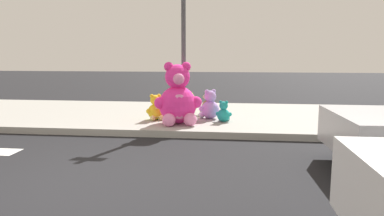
{
  "coord_description": "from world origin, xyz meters",
  "views": [
    {
      "loc": [
        2.19,
        -4.2,
        1.75
      ],
      "look_at": [
        1.3,
        3.6,
        0.55
      ],
      "focal_mm": 33.49,
      "sensor_mm": 36.0,
      "label": 1
    }
  ],
  "objects_px": {
    "plush_yellow": "(156,109)",
    "plush_lavender": "(210,107)",
    "plush_lime": "(190,105)",
    "plush_pink_large": "(178,99)",
    "sign_pole": "(184,49)",
    "plush_brown": "(208,104)",
    "plush_teal": "(224,113)"
  },
  "relations": [
    {
      "from": "plush_brown",
      "to": "plush_lavender",
      "type": "bearing_deg",
      "value": -82.55
    },
    {
      "from": "sign_pole",
      "to": "plush_brown",
      "type": "distance_m",
      "value": 1.8
    },
    {
      "from": "plush_brown",
      "to": "plush_teal",
      "type": "relative_size",
      "value": 1.19
    },
    {
      "from": "plush_lime",
      "to": "plush_yellow",
      "type": "xyz_separation_m",
      "value": [
        -0.7,
        -1.19,
        0.04
      ]
    },
    {
      "from": "plush_pink_large",
      "to": "plush_teal",
      "type": "height_order",
      "value": "plush_pink_large"
    },
    {
      "from": "plush_yellow",
      "to": "plush_lavender",
      "type": "xyz_separation_m",
      "value": [
        1.29,
        0.31,
        0.04
      ]
    },
    {
      "from": "plush_brown",
      "to": "plush_teal",
      "type": "height_order",
      "value": "plush_brown"
    },
    {
      "from": "plush_yellow",
      "to": "plush_pink_large",
      "type": "bearing_deg",
      "value": -35.08
    },
    {
      "from": "sign_pole",
      "to": "plush_pink_large",
      "type": "xyz_separation_m",
      "value": [
        -0.05,
        -0.59,
        -1.13
      ]
    },
    {
      "from": "plush_pink_large",
      "to": "plush_teal",
      "type": "relative_size",
      "value": 2.8
    },
    {
      "from": "plush_pink_large",
      "to": "plush_brown",
      "type": "distance_m",
      "value": 1.65
    },
    {
      "from": "sign_pole",
      "to": "plush_pink_large",
      "type": "relative_size",
      "value": 2.27
    },
    {
      "from": "sign_pole",
      "to": "plush_brown",
      "type": "bearing_deg",
      "value": 60.26
    },
    {
      "from": "sign_pole",
      "to": "plush_lime",
      "type": "bearing_deg",
      "value": 88.06
    },
    {
      "from": "plush_teal",
      "to": "plush_yellow",
      "type": "bearing_deg",
      "value": 177.59
    },
    {
      "from": "plush_brown",
      "to": "plush_lavender",
      "type": "height_order",
      "value": "plush_lavender"
    },
    {
      "from": "sign_pole",
      "to": "plush_teal",
      "type": "xyz_separation_m",
      "value": [
        0.98,
        -0.23,
        -1.5
      ]
    },
    {
      "from": "sign_pole",
      "to": "plush_yellow",
      "type": "height_order",
      "value": "sign_pole"
    },
    {
      "from": "sign_pole",
      "to": "plush_brown",
      "type": "height_order",
      "value": "sign_pole"
    },
    {
      "from": "plush_lime",
      "to": "plush_yellow",
      "type": "bearing_deg",
      "value": -120.59
    },
    {
      "from": "plush_lavender",
      "to": "sign_pole",
      "type": "bearing_deg",
      "value": -166.14
    },
    {
      "from": "plush_pink_large",
      "to": "plush_yellow",
      "type": "height_order",
      "value": "plush_pink_large"
    },
    {
      "from": "sign_pole",
      "to": "plush_lavender",
      "type": "height_order",
      "value": "sign_pole"
    },
    {
      "from": "sign_pole",
      "to": "plush_brown",
      "type": "xyz_separation_m",
      "value": [
        0.53,
        0.92,
        -1.46
      ]
    },
    {
      "from": "plush_teal",
      "to": "plush_brown",
      "type": "bearing_deg",
      "value": 111.61
    },
    {
      "from": "plush_lime",
      "to": "plush_pink_large",
      "type": "bearing_deg",
      "value": -93.13
    },
    {
      "from": "plush_yellow",
      "to": "plush_teal",
      "type": "xyz_separation_m",
      "value": [
        1.65,
        -0.07,
        -0.05
      ]
    },
    {
      "from": "sign_pole",
      "to": "plush_teal",
      "type": "bearing_deg",
      "value": -13.1
    },
    {
      "from": "plush_lavender",
      "to": "plush_teal",
      "type": "height_order",
      "value": "plush_lavender"
    },
    {
      "from": "plush_yellow",
      "to": "plush_brown",
      "type": "bearing_deg",
      "value": 42.14
    },
    {
      "from": "plush_lime",
      "to": "plush_lavender",
      "type": "distance_m",
      "value": 1.06
    },
    {
      "from": "plush_teal",
      "to": "plush_lavender",
      "type": "bearing_deg",
      "value": 132.84
    }
  ]
}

